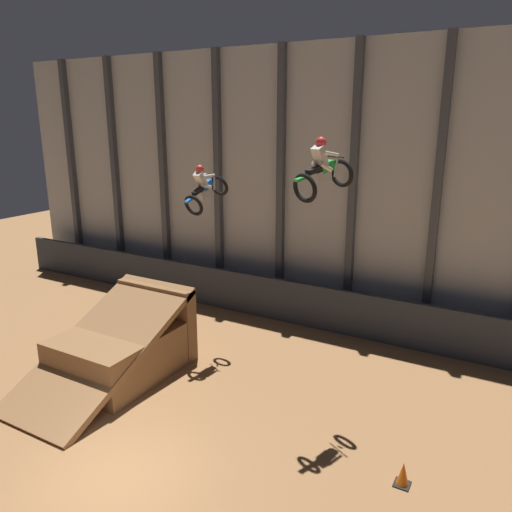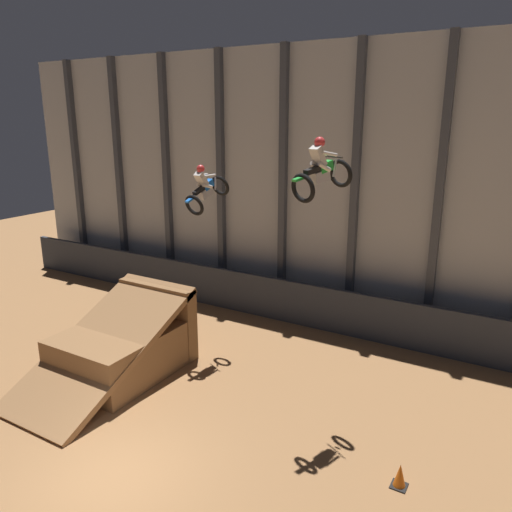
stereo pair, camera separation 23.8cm
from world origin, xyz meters
The scene contains 7 objects.
ground_plane centered at (0.00, 0.00, 0.00)m, with size 60.00×60.00×0.00m, color #996B42.
arena_back_wall centered at (0.00, 11.43, 5.38)m, with size 32.00×0.40×10.75m.
lower_barrier centered at (0.00, 10.16, 0.87)m, with size 31.36×0.20×1.74m.
dirt_ramp centered at (-3.39, 3.92, 0.90)m, with size 3.04×5.74×2.67m.
rider_bike_left_air centered at (-1.89, 6.48, 5.75)m, with size 0.88×1.89×1.66m.
rider_bike_right_air centered at (2.95, 4.63, 6.75)m, with size 1.19×1.87×1.57m.
traffic_cone_near_ramp centered at (5.79, 3.02, 0.28)m, with size 0.36×0.36×0.58m.
Camera 1 is at (7.56, -6.86, 8.05)m, focal length 35.00 mm.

